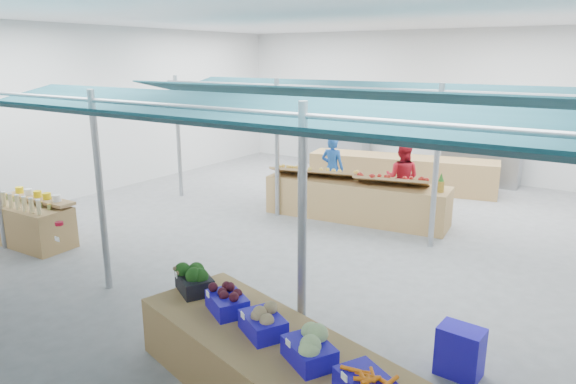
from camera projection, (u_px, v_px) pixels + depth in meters
name	position (u px, v px, depth m)	size (l,w,h in m)	color
floor	(303.00, 229.00, 10.56)	(13.00, 13.00, 0.00)	slate
hall	(340.00, 95.00, 11.03)	(13.00, 13.00, 13.00)	silver
pole_grid	(285.00, 160.00, 8.28)	(10.00, 4.60, 3.00)	gray
awnings	(285.00, 100.00, 8.04)	(9.50, 7.08, 0.30)	#0A262D
back_shelving_left	(337.00, 135.00, 16.46)	(2.00, 0.50, 2.00)	#B23F33
back_shelving_right	(482.00, 149.00, 14.03)	(2.00, 0.50, 2.00)	#B23F33
bottle_shelf	(32.00, 223.00, 9.62)	(1.75, 1.14, 1.04)	olive
veg_counter	(275.00, 371.00, 5.22)	(3.50, 1.17, 0.68)	olive
fruit_counter	(356.00, 200.00, 11.11)	(3.94, 0.94, 0.84)	olive
far_counter	(401.00, 173.00, 13.68)	(4.86, 0.97, 0.88)	olive
crate_stack	(460.00, 352.00, 5.66)	(0.47, 0.33, 0.57)	#1A10B5
vendor_left	(332.00, 168.00, 12.55)	(0.57, 0.38, 1.57)	#17479B
vendor_right	(402.00, 178.00, 11.58)	(0.77, 0.60, 1.57)	#A51422
crate_broccoli	(194.00, 279.00, 6.18)	(0.61, 0.55, 0.35)	black
crate_beets	(227.00, 301.00, 5.69)	(0.61, 0.55, 0.29)	#1A10B5
crate_celeriac	(263.00, 321.00, 5.24)	(0.61, 0.55, 0.31)	#1A10B5
crate_cabbage	(309.00, 347.00, 4.74)	(0.61, 0.55, 0.35)	#1A10B5
sparrow	(178.00, 271.00, 6.19)	(0.12, 0.09, 0.11)	brown
pole_ribbon	(59.00, 225.00, 7.41)	(0.12, 0.12, 0.28)	#B40C22
apple_heap_yellow	(315.00, 170.00, 11.29)	(2.01, 1.14, 0.27)	#997247
apple_heap_red	(392.00, 179.00, 10.53)	(1.62, 1.04, 0.27)	#997247
pineapple	(441.00, 183.00, 10.10)	(0.14, 0.14, 0.39)	#8C6019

